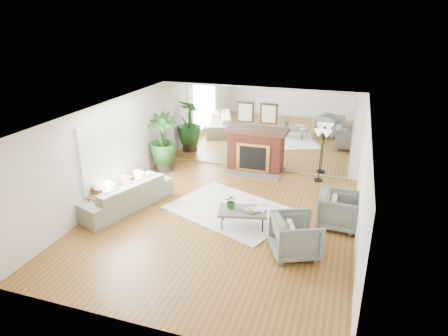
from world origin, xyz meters
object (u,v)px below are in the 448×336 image
(floor_lamp, at_px, (322,138))
(side_table, at_px, (101,199))
(potted_ficus, at_px, (163,141))
(armchair_back, at_px, (339,210))
(coffee_table, at_px, (243,211))
(sofa, at_px, (124,194))
(fireplace, at_px, (255,150))
(armchair_front, at_px, (296,236))

(floor_lamp, bearing_deg, side_table, -140.49)
(side_table, relative_size, potted_ficus, 0.34)
(armchair_back, height_order, potted_ficus, potted_ficus)
(potted_ficus, bearing_deg, floor_lamp, 8.27)
(coffee_table, xyz_separation_m, sofa, (-3.01, 0.03, -0.04))
(fireplace, relative_size, armchair_back, 2.36)
(fireplace, height_order, armchair_back, fireplace)
(armchair_front, bearing_deg, potted_ficus, 29.16)
(armchair_back, height_order, side_table, armchair_back)
(floor_lamp, bearing_deg, fireplace, 175.30)
(coffee_table, xyz_separation_m, armchair_front, (1.27, -0.70, 0.02))
(coffee_table, xyz_separation_m, potted_ficus, (-3.19, 2.55, 0.55))
(fireplace, xyz_separation_m, side_table, (-2.65, -3.94, -0.19))
(armchair_back, bearing_deg, fireplace, 46.87)
(armchair_back, distance_m, floor_lamp, 2.74)
(coffee_table, xyz_separation_m, side_table, (-3.24, -0.57, 0.07))
(fireplace, bearing_deg, armchair_front, -65.48)
(sofa, xyz_separation_m, armchair_front, (4.28, -0.73, 0.06))
(armchair_back, bearing_deg, sofa, 100.22)
(armchair_back, height_order, floor_lamp, floor_lamp)
(fireplace, bearing_deg, coffee_table, -80.15)
(fireplace, distance_m, potted_ficus, 2.74)
(fireplace, relative_size, side_table, 3.44)
(armchair_front, bearing_deg, armchair_back, -52.71)
(armchair_front, height_order, side_table, armchair_front)
(side_table, height_order, floor_lamp, floor_lamp)
(coffee_table, xyz_separation_m, floor_lamp, (1.35, 3.21, 0.89))
(armchair_front, bearing_deg, floor_lamp, -25.86)
(armchair_back, relative_size, armchair_front, 0.96)
(sofa, distance_m, side_table, 0.65)
(potted_ficus, bearing_deg, armchair_back, -19.61)
(fireplace, distance_m, floor_lamp, 2.04)
(side_table, xyz_separation_m, potted_ficus, (0.05, 3.12, 0.47))
(sofa, distance_m, floor_lamp, 5.47)
(armchair_back, bearing_deg, coffee_table, 111.78)
(sofa, height_order, armchair_front, armchair_front)
(armchair_back, bearing_deg, side_table, 106.23)
(coffee_table, relative_size, potted_ficus, 0.67)
(fireplace, distance_m, side_table, 4.75)
(potted_ficus, xyz_separation_m, floor_lamp, (4.53, 0.66, 0.34))
(coffee_table, height_order, armchair_front, armchair_front)
(sofa, height_order, armchair_back, armchair_back)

